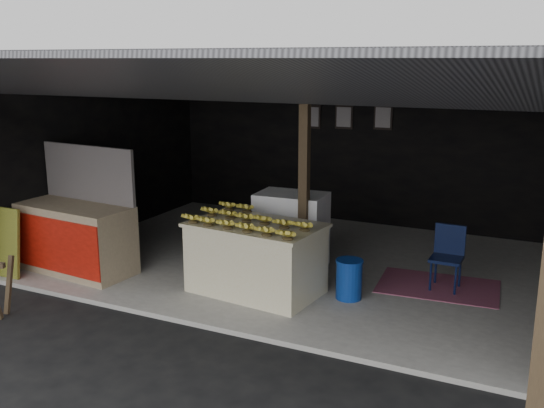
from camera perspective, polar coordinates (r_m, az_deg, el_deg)
The scene contains 12 objects.
ground at distance 6.85m, azimuth -5.75°, elevation -11.79°, with size 80.00×80.00×0.00m, color black.
concrete_slab at distance 8.91m, azimuth 2.64°, elevation -5.44°, with size 7.00×5.00×0.06m, color gray.
shophouse at distance 8.76m, azimuth 3.61°, elevation 8.10°, with size 7.40×7.29×3.02m.
banana_table at distance 7.57m, azimuth -1.53°, elevation -5.09°, with size 1.71×1.15×0.89m.
banana_pile at distance 7.42m, azimuth -1.55°, elevation -1.19°, with size 1.49×0.89×0.18m, color gold, non-canonical shape.
white_crate at distance 8.48m, azimuth 1.83°, elevation -2.48°, with size 0.98×0.69×1.05m.
neighbor_stall at distance 8.73m, azimuth -18.00°, elevation -2.78°, with size 1.71×0.88×1.71m.
green_signboard at distance 8.91m, azimuth -24.09°, elevation -3.26°, with size 0.63×0.04×0.94m, color black.
water_barrel at distance 7.49m, azimuth 7.26°, elevation -7.14°, with size 0.32×0.32×0.46m, color navy.
plastic_chair at distance 8.02m, azimuth 16.23°, elevation -4.33°, with size 0.39×0.39×0.82m.
magenta_rug at distance 8.16m, azimuth 15.36°, elevation -7.49°, with size 1.50×1.00×0.01m, color maroon.
picture_frames at distance 10.77m, azimuth 6.96°, elevation 8.13°, with size 1.62×0.04×0.46m.
Camera 1 is at (3.27, -5.27, 2.92)m, focal length 40.00 mm.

